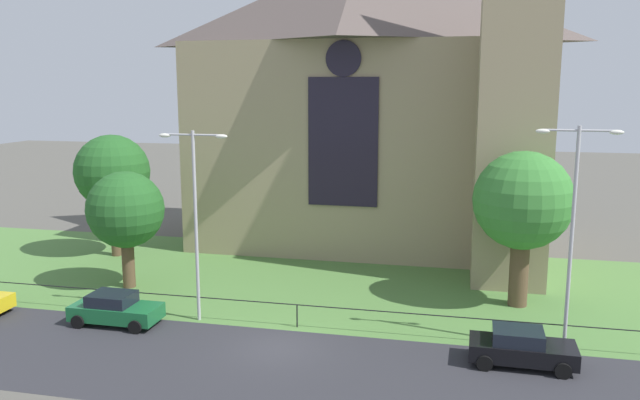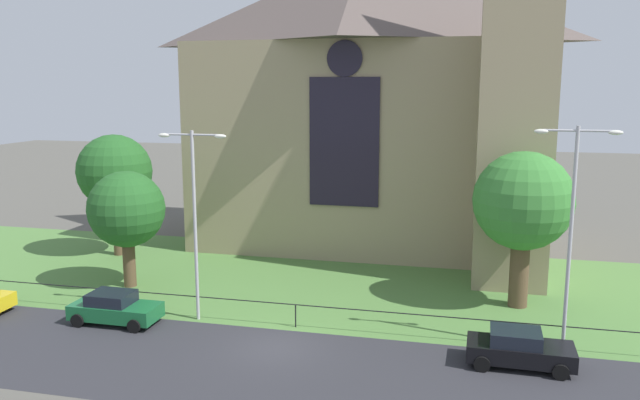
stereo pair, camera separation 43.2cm
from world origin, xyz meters
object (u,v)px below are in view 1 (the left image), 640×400
object	(u,v)px
church_building	(369,99)
parked_car_green	(115,309)
tree_right_near	(523,202)
streetlamp_near	(195,203)
parked_car_black	(521,348)
tree_left_far	(112,172)
tree_left_near	(125,210)
streetlamp_far	(573,214)

from	to	relation	value
church_building	parked_car_green	xyz separation A→B (m)	(-9.30, -18.34, -9.53)
tree_right_near	streetlamp_near	bearing A→B (deg)	-159.95
streetlamp_near	parked_car_green	bearing A→B (deg)	-159.31
parked_car_black	tree_left_far	bearing A→B (deg)	155.74
tree_left_near	streetlamp_far	distance (m)	22.99
tree_left_far	streetlamp_near	bearing A→B (deg)	-44.34
tree_left_far	tree_right_near	world-z (taller)	tree_left_far
parked_car_green	tree_right_near	bearing A→B (deg)	20.50
tree_right_near	streetlamp_near	xyz separation A→B (m)	(-15.21, -5.55, 0.32)
tree_left_far	parked_car_black	world-z (taller)	tree_left_far
tree_left_far	parked_car_green	xyz separation A→B (m)	(6.49, -11.29, -4.84)
parked_car_green	parked_car_black	bearing A→B (deg)	-1.24
tree_left_near	streetlamp_near	xyz separation A→B (m)	(5.89, -3.93, 1.35)
streetlamp_far	tree_left_near	bearing A→B (deg)	170.13
tree_left_near	parked_car_black	xyz separation A→B (m)	(20.67, -5.82, -3.65)
church_building	parked_car_green	bearing A→B (deg)	-116.90
church_building	tree_right_near	distance (m)	15.66
tree_right_near	church_building	bearing A→B (deg)	129.94
tree_right_near	streetlamp_far	size ratio (longest dim) A/B	0.83
tree_right_near	streetlamp_far	xyz separation A→B (m)	(1.50, -5.55, 0.57)
streetlamp_far	church_building	bearing A→B (deg)	123.08
streetlamp_near	parked_car_black	size ratio (longest dim) A/B	2.16
tree_left_near	church_building	bearing A→B (deg)	48.47
streetlamp_near	streetlamp_far	distance (m)	16.71
tree_left_far	tree_right_near	size ratio (longest dim) A/B	1.01
tree_left_far	streetlamp_far	bearing A→B (deg)	-20.26
tree_right_near	tree_left_near	xyz separation A→B (m)	(-21.10, -1.62, -1.03)
tree_right_near	parked_car_green	size ratio (longest dim) A/B	1.90
streetlamp_near	parked_car_green	xyz separation A→B (m)	(-3.65, -1.38, -4.99)
church_building	streetlamp_far	xyz separation A→B (m)	(11.05, -16.97, -4.29)
church_building	parked_car_black	xyz separation A→B (m)	(9.12, -18.85, -9.53)
tree_right_near	tree_left_near	size ratio (longest dim) A/B	1.22
church_building	tree_left_far	xyz separation A→B (m)	(-15.80, -7.06, -4.69)
tree_left_near	streetlamp_far	xyz separation A→B (m)	(22.60, -3.93, 1.59)
tree_right_near	tree_left_near	bearing A→B (deg)	-175.61
tree_left_near	parked_car_green	distance (m)	6.82
parked_car_green	parked_car_black	distance (m)	18.43
tree_left_far	parked_car_black	xyz separation A→B (m)	(24.92, -11.80, -4.84)
parked_car_green	tree_left_near	bearing A→B (deg)	113.21
tree_left_far	streetlamp_far	xyz separation A→B (m)	(26.85, -9.91, 0.40)
tree_left_far	tree_left_near	bearing A→B (deg)	-54.60
church_building	tree_right_near	size ratio (longest dim) A/B	3.25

